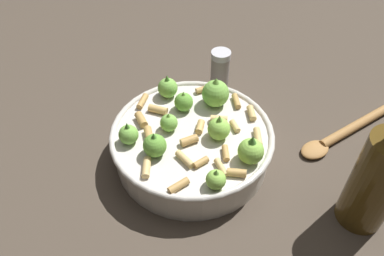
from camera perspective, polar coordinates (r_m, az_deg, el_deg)
ground_plane at (r=0.61m, az=-0.00°, el=-4.34°), size 2.40×2.40×0.00m
cooking_pan at (r=0.59m, az=0.08°, el=-1.96°), size 0.25×0.25×0.11m
pepper_shaker at (r=0.71m, az=4.30°, el=8.69°), size 0.04×0.04×0.09m
olive_oil_bottle at (r=0.53m, az=26.57°, el=-7.09°), size 0.06×0.06×0.20m
wooden_spoon at (r=0.70m, az=23.00°, el=-0.21°), size 0.25×0.04×0.02m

